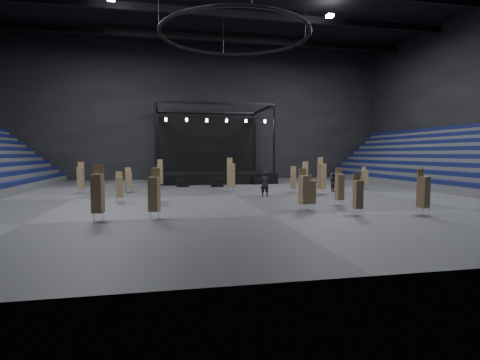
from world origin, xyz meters
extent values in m
plane|color=#414143|center=(0.00, 0.00, 0.00)|extent=(50.00, 50.00, 0.00)
cube|color=black|center=(0.00, 21.00, 9.00)|extent=(50.00, 0.20, 18.00)
cube|color=#4C4C4F|center=(21.40, 0.00, 0.38)|extent=(7.20, 40.00, 0.75)
cube|color=#0C1334|center=(18.12, 0.00, 0.95)|extent=(0.59, 40.00, 0.40)
cube|color=#4C4C4F|center=(21.85, 0.00, 0.75)|extent=(6.30, 40.00, 1.50)
cube|color=#0C1334|center=(19.02, 0.00, 1.70)|extent=(0.59, 40.00, 0.40)
cube|color=#4C4C4F|center=(22.30, 0.00, 1.12)|extent=(5.40, 40.00, 2.25)
cube|color=#0C1334|center=(19.91, 0.00, 2.45)|extent=(0.59, 40.00, 0.40)
cube|color=#4C4C4F|center=(22.75, 0.00, 1.50)|extent=(4.50, 40.00, 3.00)
cube|color=#0C1334|center=(20.82, 0.00, 3.20)|extent=(0.59, 40.00, 0.40)
cube|color=#4C4C4F|center=(23.20, 0.00, 1.88)|extent=(3.60, 40.00, 3.75)
cube|color=#0C1334|center=(21.71, 0.00, 3.95)|extent=(0.59, 40.00, 0.40)
cube|color=#4C4C4F|center=(23.65, 0.00, 2.25)|extent=(2.70, 40.00, 4.50)
cube|color=#0C1334|center=(22.61, 0.00, 4.70)|extent=(0.59, 40.00, 0.40)
cube|color=#0C1334|center=(23.52, 0.00, 5.45)|extent=(0.59, 40.00, 0.40)
cube|color=black|center=(0.00, 15.50, 0.60)|extent=(14.00, 10.00, 1.20)
cube|color=black|center=(0.00, 20.30, 5.20)|extent=(13.30, 0.30, 8.00)
cylinder|color=black|center=(-6.60, 10.90, 5.10)|extent=(0.24, 0.24, 7.80)
cylinder|color=black|center=(-6.60, 20.10, 5.10)|extent=(0.24, 0.24, 7.80)
cylinder|color=black|center=(6.60, 10.90, 5.10)|extent=(0.24, 0.24, 7.80)
cylinder|color=black|center=(6.60, 20.10, 5.10)|extent=(0.24, 0.24, 7.80)
cube|color=black|center=(0.00, 10.90, 9.00)|extent=(13.40, 0.25, 0.25)
cube|color=black|center=(0.00, 20.10, 9.00)|extent=(13.40, 0.25, 0.25)
cube|color=black|center=(0.00, 10.90, 7.50)|extent=(13.40, 0.20, 0.20)
cylinder|color=white|center=(-5.50, 10.90, 7.10)|extent=(0.24, 0.24, 0.35)
cylinder|color=white|center=(-3.30, 10.90, 7.10)|extent=(0.24, 0.24, 0.35)
cylinder|color=white|center=(-1.10, 10.90, 7.10)|extent=(0.24, 0.24, 0.35)
cylinder|color=white|center=(1.10, 10.90, 7.10)|extent=(0.24, 0.24, 0.35)
cylinder|color=white|center=(3.30, 10.90, 7.10)|extent=(0.24, 0.24, 0.35)
cylinder|color=white|center=(5.50, 10.90, 7.10)|extent=(0.24, 0.24, 0.35)
torus|color=black|center=(0.00, 0.00, 13.00)|extent=(12.30, 12.30, 0.30)
cylinder|color=black|center=(6.00, 0.00, 15.50)|extent=(0.04, 0.04, 5.00)
cylinder|color=black|center=(0.00, 6.00, 15.50)|extent=(0.04, 0.04, 5.00)
cube|color=black|center=(0.00, 7.00, 17.20)|extent=(49.00, 0.35, 0.70)
cube|color=black|center=(0.00, 15.00, 17.20)|extent=(49.00, 0.35, 0.70)
cube|color=white|center=(10.00, 4.00, 16.60)|extent=(0.60, 0.60, 0.25)
cube|color=black|center=(-3.87, 8.74, 0.39)|extent=(1.31, 0.98, 0.79)
cube|color=black|center=(-0.36, 8.05, 0.40)|extent=(1.27, 0.75, 0.80)
cube|color=black|center=(4.71, 10.42, 0.45)|extent=(1.39, 0.74, 0.91)
cylinder|color=silver|center=(8.24, -12.20, 0.21)|extent=(0.03, 0.03, 0.43)
cylinder|color=silver|center=(8.24, -11.80, 0.21)|extent=(0.03, 0.03, 0.43)
cylinder|color=silver|center=(8.65, -12.20, 0.21)|extent=(0.03, 0.03, 0.43)
cylinder|color=silver|center=(8.65, -11.80, 0.21)|extent=(0.03, 0.03, 0.43)
cube|color=tan|center=(8.45, -12.00, 1.29)|extent=(0.65, 0.65, 1.73)
cube|color=tan|center=(8.38, -11.80, 2.11)|extent=(0.49, 0.22, 0.95)
cylinder|color=silver|center=(4.70, -11.44, 0.18)|extent=(0.03, 0.03, 0.36)
cylinder|color=silver|center=(4.70, -11.10, 0.18)|extent=(0.03, 0.03, 0.36)
cylinder|color=silver|center=(5.05, -11.44, 0.18)|extent=(0.03, 0.03, 0.36)
cylinder|color=silver|center=(5.05, -11.10, 0.18)|extent=(0.03, 0.03, 0.36)
cube|color=tan|center=(4.88, -11.27, 1.16)|extent=(0.44, 0.44, 1.59)
cube|color=tan|center=(4.88, -11.09, 1.90)|extent=(0.42, 0.06, 0.88)
cylinder|color=silver|center=(-9.08, 3.87, 0.22)|extent=(0.03, 0.03, 0.44)
cylinder|color=silver|center=(-9.08, 4.29, 0.22)|extent=(0.03, 0.03, 0.44)
cylinder|color=silver|center=(-8.66, 3.87, 0.22)|extent=(0.03, 0.03, 0.44)
cylinder|color=silver|center=(-8.66, 4.29, 0.22)|extent=(0.03, 0.03, 0.44)
cube|color=tan|center=(-8.87, 4.08, 1.16)|extent=(0.62, 0.62, 1.43)
cube|color=tan|center=(-8.91, 4.30, 1.82)|extent=(0.51, 0.16, 0.79)
cylinder|color=silver|center=(-9.01, -3.35, 0.20)|extent=(0.03, 0.03, 0.39)
cylinder|color=silver|center=(-9.01, -2.98, 0.20)|extent=(0.03, 0.03, 0.39)
cylinder|color=silver|center=(-8.64, -3.35, 0.20)|extent=(0.03, 0.03, 0.39)
cylinder|color=silver|center=(-8.64, -2.98, 0.20)|extent=(0.03, 0.03, 0.39)
cube|color=tan|center=(-8.82, -3.16, 1.12)|extent=(0.53, 0.53, 1.45)
cube|color=tan|center=(-8.85, -2.97, 1.79)|extent=(0.45, 0.12, 0.80)
cylinder|color=silver|center=(-6.49, -4.20, 0.21)|extent=(0.03, 0.03, 0.41)
cylinder|color=silver|center=(-6.49, -3.81, 0.21)|extent=(0.03, 0.03, 0.41)
cylinder|color=silver|center=(-6.10, -4.20, 0.21)|extent=(0.03, 0.03, 0.41)
cylinder|color=silver|center=(-6.10, -3.81, 0.21)|extent=(0.03, 0.03, 0.41)
cube|color=tan|center=(-6.29, -4.00, 1.25)|extent=(0.58, 0.58, 1.67)
cube|color=tan|center=(-6.25, -3.80, 2.03)|extent=(0.48, 0.15, 0.92)
cylinder|color=silver|center=(-9.25, -10.67, 0.22)|extent=(0.03, 0.03, 0.44)
cylinder|color=silver|center=(-9.25, -10.26, 0.22)|extent=(0.03, 0.03, 0.44)
cylinder|color=silver|center=(-8.84, -10.67, 0.22)|extent=(0.03, 0.03, 0.44)
cylinder|color=silver|center=(-8.84, -10.26, 0.22)|extent=(0.03, 0.03, 0.44)
cube|color=tan|center=(-9.05, -10.47, 1.42)|extent=(0.62, 0.62, 1.97)
cube|color=tan|center=(-9.00, -10.25, 2.35)|extent=(0.50, 0.17, 1.08)
cylinder|color=silver|center=(-6.46, -10.59, 0.21)|extent=(0.03, 0.03, 0.42)
cylinder|color=silver|center=(-6.46, -10.19, 0.21)|extent=(0.03, 0.03, 0.42)
cylinder|color=silver|center=(-6.06, -10.59, 0.21)|extent=(0.03, 0.03, 0.42)
cylinder|color=silver|center=(-6.06, -10.19, 0.21)|extent=(0.03, 0.03, 0.42)
cube|color=tan|center=(-6.26, -10.39, 1.32)|extent=(0.65, 0.65, 1.80)
cube|color=tan|center=(-6.19, -10.19, 2.17)|extent=(0.48, 0.22, 0.99)
cylinder|color=silver|center=(6.12, 0.29, 0.21)|extent=(0.03, 0.03, 0.43)
cylinder|color=silver|center=(6.12, 0.70, 0.21)|extent=(0.03, 0.03, 0.43)
cylinder|color=silver|center=(6.53, 0.29, 0.21)|extent=(0.03, 0.03, 0.43)
cylinder|color=silver|center=(6.53, 0.70, 0.21)|extent=(0.03, 0.03, 0.43)
cube|color=tan|center=(6.33, 0.49, 1.37)|extent=(0.68, 0.68, 1.87)
cube|color=tan|center=(6.41, 0.69, 2.25)|extent=(0.48, 0.26, 1.03)
cylinder|color=silver|center=(2.32, -9.33, 0.20)|extent=(0.03, 0.03, 0.40)
cylinder|color=silver|center=(2.32, -8.94, 0.20)|extent=(0.03, 0.03, 0.40)
cylinder|color=silver|center=(2.70, -9.33, 0.20)|extent=(0.03, 0.03, 0.40)
cylinder|color=silver|center=(2.70, -8.94, 0.20)|extent=(0.03, 0.03, 0.40)
cube|color=tan|center=(2.51, -9.13, 1.26)|extent=(0.58, 0.58, 1.71)
cube|color=tan|center=(2.46, -8.94, 2.07)|extent=(0.47, 0.16, 0.94)
cylinder|color=silver|center=(13.04, 2.36, 0.20)|extent=(0.03, 0.03, 0.39)
cylinder|color=silver|center=(13.04, 2.74, 0.20)|extent=(0.03, 0.03, 0.39)
cylinder|color=silver|center=(13.41, 2.36, 0.20)|extent=(0.03, 0.03, 0.39)
cylinder|color=silver|center=(13.41, 2.74, 0.20)|extent=(0.03, 0.03, 0.39)
cube|color=tan|center=(13.23, 2.55, 1.11)|extent=(0.52, 0.52, 1.44)
cube|color=tan|center=(13.21, 2.75, 1.78)|extent=(0.46, 0.10, 0.79)
cylinder|color=silver|center=(5.09, 0.42, 0.20)|extent=(0.03, 0.03, 0.41)
cylinder|color=silver|center=(5.09, 0.81, 0.20)|extent=(0.03, 0.03, 0.41)
cylinder|color=silver|center=(5.48, 0.42, 0.20)|extent=(0.03, 0.03, 0.41)
cylinder|color=silver|center=(5.48, 0.81, 0.20)|extent=(0.03, 0.03, 0.41)
cube|color=tan|center=(5.29, 0.61, 1.19)|extent=(0.62, 0.62, 1.57)
cube|color=tan|center=(5.35, 0.81, 1.92)|extent=(0.46, 0.22, 0.86)
cylinder|color=silver|center=(5.46, -7.66, 0.19)|extent=(0.03, 0.03, 0.38)
cylinder|color=silver|center=(5.46, -7.30, 0.19)|extent=(0.03, 0.03, 0.38)
cylinder|color=silver|center=(5.82, -7.66, 0.19)|extent=(0.03, 0.03, 0.38)
cylinder|color=silver|center=(5.82, -7.30, 0.19)|extent=(0.03, 0.03, 0.38)
cube|color=tan|center=(5.64, -7.48, 1.23)|extent=(0.49, 0.49, 1.70)
cube|color=tan|center=(5.63, -7.29, 2.03)|extent=(0.44, 0.09, 0.94)
cylinder|color=silver|center=(-13.06, 3.88, 0.22)|extent=(0.03, 0.03, 0.44)
cylinder|color=silver|center=(-13.06, 4.30, 0.22)|extent=(0.03, 0.03, 0.44)
cylinder|color=silver|center=(-12.64, 3.88, 0.22)|extent=(0.03, 0.03, 0.44)
cylinder|color=silver|center=(-12.64, 4.30, 0.22)|extent=(0.03, 0.03, 0.44)
cube|color=tan|center=(-12.85, 4.09, 1.36)|extent=(0.54, 0.54, 1.83)
cube|color=tan|center=(-12.84, 4.31, 2.23)|extent=(0.51, 0.08, 1.01)
cylinder|color=silver|center=(-6.36, 7.50, 0.22)|extent=(0.03, 0.03, 0.44)
cylinder|color=silver|center=(-6.36, 7.92, 0.22)|extent=(0.03, 0.03, 0.44)
cylinder|color=silver|center=(-5.94, 7.50, 0.22)|extent=(0.03, 0.03, 0.44)
cylinder|color=silver|center=(-5.94, 7.92, 0.22)|extent=(0.03, 0.03, 0.44)
cube|color=tan|center=(-6.15, 7.71, 1.41)|extent=(0.55, 0.55, 1.95)
cube|color=tan|center=(-6.14, 7.93, 2.34)|extent=(0.51, 0.09, 1.07)
cylinder|color=silver|center=(-0.05, 2.66, 0.23)|extent=(0.03, 0.03, 0.46)
cylinder|color=silver|center=(-0.05, 3.09, 0.23)|extent=(0.03, 0.03, 0.46)
cylinder|color=silver|center=(0.38, 2.66, 0.23)|extent=(0.03, 0.03, 0.46)
cylinder|color=silver|center=(0.38, 3.09, 0.23)|extent=(0.03, 0.03, 0.46)
cube|color=tan|center=(0.17, 2.87, 1.51)|extent=(0.69, 0.69, 2.10)
cube|color=tan|center=(0.10, 3.09, 2.51)|extent=(0.52, 0.23, 1.15)
cylinder|color=silver|center=(7.12, -0.96, 0.23)|extent=(0.03, 0.03, 0.46)
cylinder|color=silver|center=(7.12, -0.52, 0.23)|extent=(0.03, 0.03, 0.46)
cylinder|color=silver|center=(7.55, -0.96, 0.23)|extent=(0.03, 0.03, 0.46)
cylinder|color=silver|center=(7.55, -0.52, 0.23)|extent=(0.03, 0.03, 0.46)
cube|color=tan|center=(7.34, -0.74, 1.53)|extent=(0.66, 0.66, 2.15)
cube|color=tan|center=(7.28, -0.52, 2.55)|extent=(0.53, 0.19, 1.18)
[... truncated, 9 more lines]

